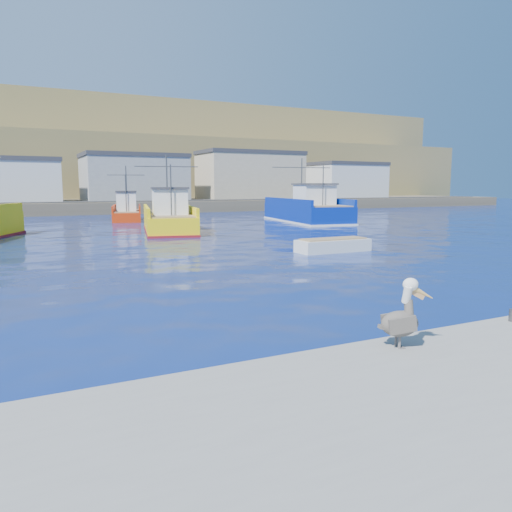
{
  "coord_description": "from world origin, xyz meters",
  "views": [
    {
      "loc": [
        -7.95,
        -11.22,
        3.79
      ],
      "look_at": [
        -0.12,
        4.47,
        1.33
      ],
      "focal_mm": 35.0,
      "sensor_mm": 36.0,
      "label": 1
    }
  ],
  "objects_px": {
    "trawler_blue": "(307,211)",
    "pelican": "(402,318)",
    "skiff_far": "(314,214)",
    "skiff_mid": "(333,246)",
    "trawler_yellow_b": "(169,219)",
    "boat_orange": "(127,212)"
  },
  "relations": [
    {
      "from": "trawler_blue",
      "to": "pelican",
      "type": "xyz_separation_m",
      "value": [
        -21.73,
        -37.9,
        -0.08
      ]
    },
    {
      "from": "trawler_blue",
      "to": "skiff_far",
      "type": "bearing_deg",
      "value": 52.25
    },
    {
      "from": "skiff_far",
      "to": "pelican",
      "type": "height_order",
      "value": "pelican"
    },
    {
      "from": "skiff_mid",
      "to": "trawler_yellow_b",
      "type": "bearing_deg",
      "value": 105.98
    },
    {
      "from": "trawler_yellow_b",
      "to": "trawler_blue",
      "type": "xyz_separation_m",
      "value": [
        16.76,
        4.98,
        0.15
      ]
    },
    {
      "from": "skiff_far",
      "to": "boat_orange",
      "type": "bearing_deg",
      "value": 173.08
    },
    {
      "from": "skiff_mid",
      "to": "skiff_far",
      "type": "bearing_deg",
      "value": 58.68
    },
    {
      "from": "boat_orange",
      "to": "trawler_yellow_b",
      "type": "bearing_deg",
      "value": -89.22
    },
    {
      "from": "trawler_blue",
      "to": "skiff_far",
      "type": "distance_m",
      "value": 9.44
    },
    {
      "from": "trawler_blue",
      "to": "skiff_mid",
      "type": "distance_m",
      "value": 24.8
    },
    {
      "from": "trawler_yellow_b",
      "to": "trawler_blue",
      "type": "bearing_deg",
      "value": 16.53
    },
    {
      "from": "boat_orange",
      "to": "pelican",
      "type": "bearing_deg",
      "value": -95.66
    },
    {
      "from": "trawler_yellow_b",
      "to": "boat_orange",
      "type": "bearing_deg",
      "value": 90.78
    },
    {
      "from": "skiff_mid",
      "to": "trawler_blue",
      "type": "bearing_deg",
      "value": 61.11
    },
    {
      "from": "trawler_blue",
      "to": "skiff_far",
      "type": "xyz_separation_m",
      "value": [
        5.75,
        7.43,
        -0.92
      ]
    },
    {
      "from": "trawler_yellow_b",
      "to": "skiff_mid",
      "type": "height_order",
      "value": "trawler_yellow_b"
    },
    {
      "from": "trawler_blue",
      "to": "skiff_mid",
      "type": "height_order",
      "value": "trawler_blue"
    },
    {
      "from": "boat_orange",
      "to": "pelican",
      "type": "height_order",
      "value": "boat_orange"
    },
    {
      "from": "trawler_blue",
      "to": "pelican",
      "type": "relative_size",
      "value": 10.16
    },
    {
      "from": "pelican",
      "to": "skiff_mid",
      "type": "bearing_deg",
      "value": 58.93
    },
    {
      "from": "trawler_yellow_b",
      "to": "skiff_far",
      "type": "bearing_deg",
      "value": 28.85
    },
    {
      "from": "trawler_yellow_b",
      "to": "boat_orange",
      "type": "xyz_separation_m",
      "value": [
        -0.21,
        15.16,
        -0.03
      ]
    }
  ]
}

